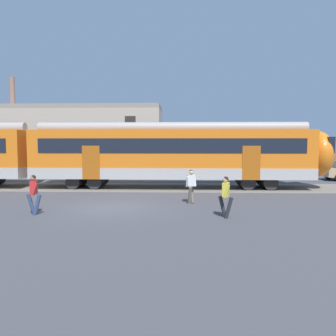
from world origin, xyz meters
The scene contains 7 objects.
ground_plane centered at (0.00, 0.00, 0.00)m, with size 160.00×160.00×0.00m, color #424247.
track_bed centered at (-8.43, 6.77, 0.01)m, with size 80.00×4.40×0.01m, color slate.
commuter_train centered at (-5.94, 6.77, 2.25)m, with size 38.05×3.07×4.73m.
pedestrian_red centered at (-2.91, -1.58, 0.96)m, with size 0.69×0.54×1.67m.
pedestrian_white centered at (3.71, 1.18, 0.99)m, with size 0.54×0.69×1.67m.
pedestrian_yellow centered at (5.00, -1.88, 0.96)m, with size 0.59×0.63×1.67m.
background_building centered at (-7.53, 16.15, 3.21)m, with size 17.71×5.00×9.20m.
Camera 1 is at (3.19, -14.86, 3.02)m, focal length 35.00 mm.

